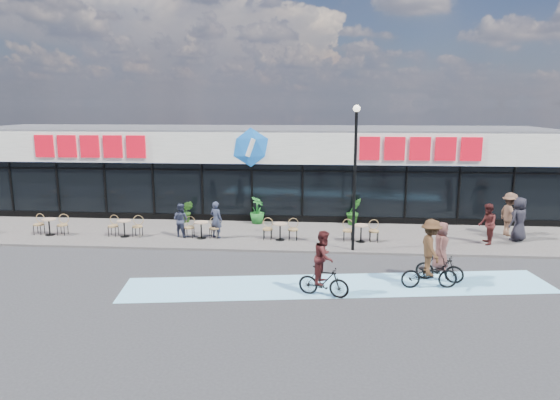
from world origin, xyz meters
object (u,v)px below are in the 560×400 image
(patron_left, at_px, (216,220))
(potted_plant_left, at_px, (187,212))
(lamp_post, at_px, (355,167))
(pedestrian_b, at_px, (510,214))
(potted_plant_right, at_px, (354,211))
(pedestrian_c, at_px, (519,219))
(patron_right, at_px, (181,220))
(pedestrian_a, at_px, (487,224))
(potted_plant_mid, at_px, (257,210))
(cyclist_b, at_px, (430,259))
(cyclist_a, at_px, (440,257))

(patron_left, bearing_deg, potted_plant_left, -28.85)
(lamp_post, distance_m, pedestrian_b, 7.96)
(potted_plant_right, bearing_deg, pedestrian_c, -18.76)
(potted_plant_right, height_order, patron_right, patron_right)
(patron_right, xyz_separation_m, pedestrian_a, (13.04, -0.15, 0.11))
(lamp_post, xyz_separation_m, potted_plant_mid, (-4.38, 4.19, -2.71))
(potted_plant_right, distance_m, pedestrian_a, 6.09)
(potted_plant_left, distance_m, patron_left, 3.43)
(potted_plant_left, height_order, patron_left, patron_left)
(patron_left, bearing_deg, potted_plant_right, -130.24)
(potted_plant_left, xyz_separation_m, potted_plant_right, (8.19, 0.14, 0.12))
(lamp_post, relative_size, pedestrian_c, 3.05)
(potted_plant_mid, bearing_deg, pedestrian_c, -10.77)
(potted_plant_left, relative_size, patron_left, 0.66)
(potted_plant_mid, relative_size, pedestrian_a, 0.76)
(potted_plant_mid, relative_size, patron_right, 0.87)
(potted_plant_mid, xyz_separation_m, pedestrian_a, (10.00, -2.87, 0.21))
(lamp_post, height_order, pedestrian_c, lamp_post)
(potted_plant_left, xyz_separation_m, cyclist_b, (10.09, -7.95, 0.35))
(patron_right, bearing_deg, pedestrian_b, -154.31)
(potted_plant_right, bearing_deg, pedestrian_b, -12.51)
(patron_left, relative_size, pedestrian_b, 0.83)
(cyclist_b, bearing_deg, patron_right, 151.48)
(potted_plant_mid, distance_m, cyclist_b, 10.34)
(pedestrian_b, bearing_deg, lamp_post, 98.90)
(potted_plant_mid, xyz_separation_m, pedestrian_c, (11.52, -2.19, 0.29))
(pedestrian_c, bearing_deg, patron_right, -30.05)
(patron_right, height_order, cyclist_b, cyclist_b)
(lamp_post, distance_m, pedestrian_c, 7.79)
(lamp_post, height_order, potted_plant_right, lamp_post)
(potted_plant_right, distance_m, pedestrian_b, 6.90)
(pedestrian_b, bearing_deg, cyclist_b, 130.85)
(pedestrian_a, relative_size, cyclist_b, 0.76)
(potted_plant_left, bearing_deg, lamp_post, -27.89)
(potted_plant_mid, height_order, patron_left, patron_left)
(patron_right, xyz_separation_m, pedestrian_c, (14.56, 0.53, 0.19))
(potted_plant_mid, height_order, pedestrian_c, pedestrian_c)
(pedestrian_c, bearing_deg, pedestrian_a, -8.02)
(lamp_post, relative_size, cyclist_a, 2.80)
(potted_plant_left, bearing_deg, pedestrian_b, -5.18)
(lamp_post, height_order, potted_plant_left, lamp_post)
(pedestrian_c, bearing_deg, lamp_post, -16.53)
(patron_left, bearing_deg, pedestrian_c, -152.89)
(patron_right, relative_size, cyclist_a, 0.73)
(patron_left, relative_size, pedestrian_a, 0.94)
(patron_left, bearing_deg, pedestrian_b, -149.24)
(patron_left, height_order, pedestrian_b, pedestrian_b)
(pedestrian_c, bearing_deg, potted_plant_left, -40.40)
(pedestrian_b, bearing_deg, potted_plant_mid, 70.27)
(lamp_post, distance_m, potted_plant_mid, 6.64)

